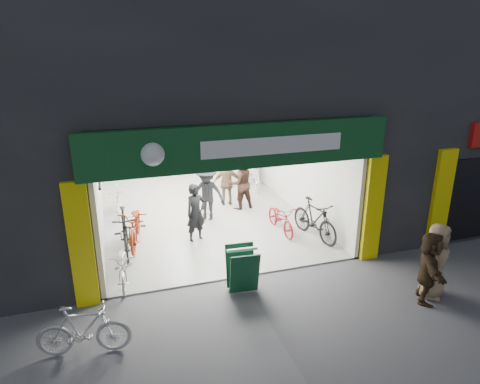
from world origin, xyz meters
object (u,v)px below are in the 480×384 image
parked_bike (84,330)px  sandwich_board (242,268)px  pedestrian_near (435,261)px  bike_left_front (124,265)px  bike_right_front (315,220)px

parked_bike → sandwich_board: 3.30m
parked_bike → pedestrian_near: size_ratio=0.96×
bike_left_front → pedestrian_near: pedestrian_near is taller
pedestrian_near → bike_left_front: bearing=116.3°
bike_left_front → sandwich_board: size_ratio=1.66×
bike_right_front → bike_left_front: bearing=177.7°
pedestrian_near → parked_bike: bearing=136.0°
bike_left_front → pedestrian_near: size_ratio=0.99×
bike_left_front → bike_right_front: bike_right_front is taller
bike_left_front → pedestrian_near: bearing=-19.1°
pedestrian_near → bike_right_front: bearing=66.4°
bike_right_front → parked_bike: bearing=-164.1°
pedestrian_near → sandwich_board: size_ratio=1.68×
bike_left_front → bike_right_front: 5.06m
bike_right_front → sandwich_board: bike_right_front is taller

